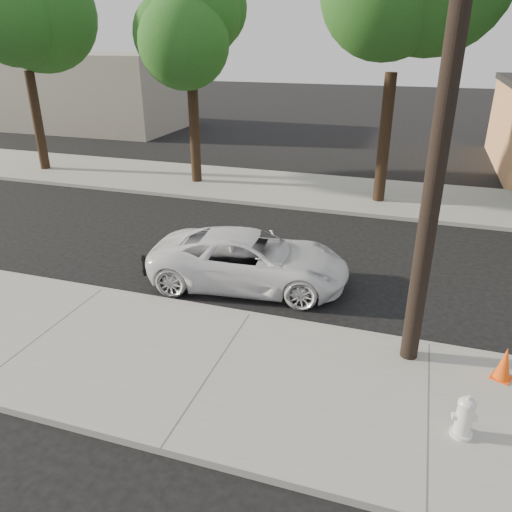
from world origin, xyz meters
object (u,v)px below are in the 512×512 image
police_cruiser (250,260)px  fire_hydrant (464,418)px  traffic_cone (504,364)px  utility_pole (442,127)px

police_cruiser → fire_hydrant: (5.08, -4.30, -0.21)m
police_cruiser → traffic_cone: (5.87, -2.50, -0.24)m
police_cruiser → utility_pole: bearing=-125.3°
fire_hydrant → traffic_cone: (0.80, 1.81, -0.03)m
fire_hydrant → traffic_cone: fire_hydrant is taller
police_cruiser → fire_hydrant: bearing=-136.9°
traffic_cone → police_cruiser: bearing=157.0°
traffic_cone → fire_hydrant: bearing=-113.8°
fire_hydrant → traffic_cone: 1.98m
utility_pole → traffic_cone: utility_pole is taller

